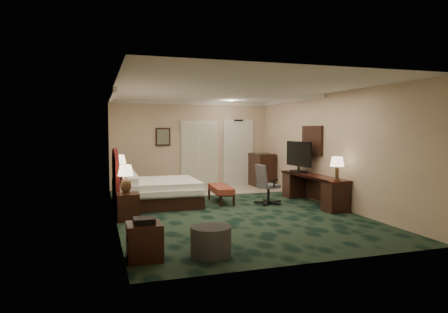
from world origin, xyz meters
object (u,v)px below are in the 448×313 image
object	(u,v)px
lamp_far	(120,167)
desk_chair	(268,184)
lamp_near	(126,179)
minibar	(262,170)
desk	(313,189)
nightstand_near	(128,207)
tv	(299,157)
bed	(158,192)
side_table	(144,242)
nightstand_far	(121,189)
bed_bench	(221,194)
ottoman	(211,241)

from	to	relation	value
lamp_far	desk_chair	bearing A→B (deg)	-26.84
lamp_near	minibar	world-z (taller)	lamp_near
desk	desk_chair	bearing A→B (deg)	165.09
nightstand_near	tv	bearing A→B (deg)	13.79
bed	nightstand_near	size ratio (longest dim) A/B	3.50
desk	tv	size ratio (longest dim) A/B	2.38
lamp_far	minibar	world-z (taller)	lamp_far
lamp_near	tv	xyz separation A→B (m)	(4.49, 1.13, 0.28)
side_table	nightstand_near	bearing A→B (deg)	90.75
bed	desk	bearing A→B (deg)	-15.54
lamp_near	tv	world-z (taller)	tv
bed	nightstand_far	size ratio (longest dim) A/B	3.41
nightstand_far	bed_bench	world-z (taller)	nightstand_far
tv	minibar	world-z (taller)	tv
bed_bench	nightstand_far	bearing A→B (deg)	157.93
desk_chair	ottoman	bearing A→B (deg)	-137.02
lamp_far	bed_bench	bearing A→B (deg)	-26.43
lamp_near	lamp_far	world-z (taller)	lamp_far
nightstand_far	lamp_far	bearing A→B (deg)	161.36
nightstand_near	desk	distance (m)	4.50
nightstand_far	ottoman	distance (m)	5.22
bed_bench	desk_chair	distance (m)	1.22
lamp_far	side_table	bearing A→B (deg)	-89.40
lamp_near	tv	distance (m)	4.64
bed	nightstand_far	bearing A→B (deg)	129.17
bed	side_table	distance (m)	4.11
lamp_near	minibar	distance (m)	5.70
nightstand_near	lamp_far	size ratio (longest dim) A/B	0.89
tv	desk_chair	distance (m)	1.28
ottoman	desk_chair	size ratio (longest dim) A/B	0.61
lamp_near	side_table	size ratio (longest dim) A/B	1.11
nightstand_near	minibar	xyz separation A→B (m)	(4.43, 3.48, 0.26)
bed	nightstand_far	world-z (taller)	bed
bed	ottoman	bearing A→B (deg)	-87.70
nightstand_near	side_table	distance (m)	2.62
ottoman	nightstand_far	bearing A→B (deg)	100.77
lamp_far	desk_chair	world-z (taller)	lamp_far
lamp_near	minibar	size ratio (longest dim) A/B	0.55
nightstand_near	ottoman	bearing A→B (deg)	-70.16
lamp_far	side_table	world-z (taller)	lamp_far
desk	side_table	bearing A→B (deg)	-145.81
bed	minibar	world-z (taller)	minibar
minibar	lamp_far	bearing A→B (deg)	-166.56
bed	desk_chair	bearing A→B (deg)	-15.80
nightstand_near	nightstand_far	world-z (taller)	nightstand_far
bed	tv	world-z (taller)	tv
bed	bed_bench	xyz separation A→B (m)	(1.55, -0.18, -0.09)
lamp_far	tv	bearing A→B (deg)	-16.51
nightstand_near	minibar	world-z (taller)	minibar
minibar	nightstand_near	bearing A→B (deg)	-141.85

